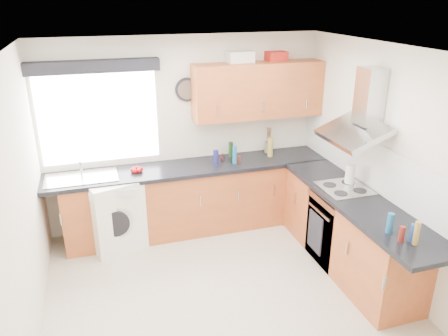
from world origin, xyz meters
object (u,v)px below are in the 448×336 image
object	(u,v)px
upper_cabinets	(258,90)
washing_machine	(114,213)
extractor_hood	(361,114)
oven	(340,227)

from	to	relation	value
upper_cabinets	washing_machine	xyz separation A→B (m)	(-1.95, -0.23, -1.35)
extractor_hood	washing_machine	xyz separation A→B (m)	(-2.60, 1.10, -1.32)
oven	washing_machine	bearing A→B (deg)	156.25
washing_machine	extractor_hood	bearing A→B (deg)	-40.09
extractor_hood	upper_cabinets	distance (m)	1.48
extractor_hood	upper_cabinets	world-z (taller)	upper_cabinets
extractor_hood	upper_cabinets	size ratio (longest dim) A/B	0.46
oven	upper_cabinets	world-z (taller)	upper_cabinets
upper_cabinets	extractor_hood	bearing A→B (deg)	-63.87
oven	extractor_hood	world-z (taller)	extractor_hood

